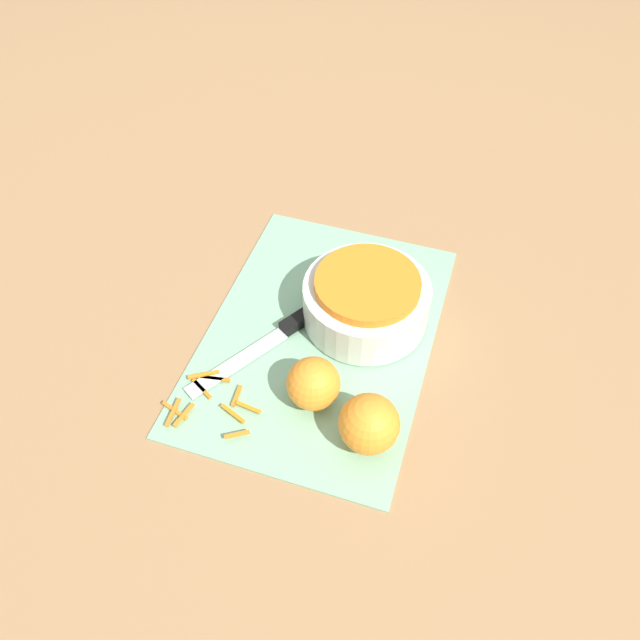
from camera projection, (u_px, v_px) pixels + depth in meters
name	position (u px, v px, depth m)	size (l,w,h in m)	color
ground_plane	(320.00, 336.00, 0.90)	(4.00, 4.00, 0.00)	#9E754C
cutting_board	(320.00, 335.00, 0.90)	(0.46, 0.32, 0.01)	#84B793
bowl_speckled	(366.00, 300.00, 0.89)	(0.18, 0.18, 0.08)	silver
knife	(292.00, 325.00, 0.90)	(0.23, 0.15, 0.02)	black
orange_left	(313.00, 384.00, 0.80)	(0.07, 0.07, 0.07)	orange
orange_right	(369.00, 424.00, 0.76)	(0.08, 0.08, 0.08)	orange
peel_pile	(209.00, 401.00, 0.82)	(0.10, 0.13, 0.01)	orange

